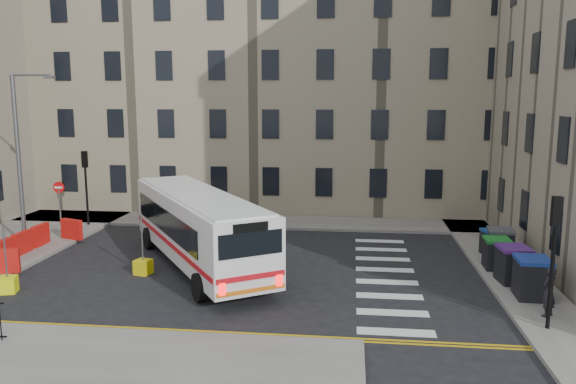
% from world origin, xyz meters
% --- Properties ---
extents(ground, '(120.00, 120.00, 0.00)m').
position_xyz_m(ground, '(0.00, 0.00, 0.00)').
color(ground, black).
rests_on(ground, ground).
extents(pavement_north, '(36.00, 3.20, 0.15)m').
position_xyz_m(pavement_north, '(-6.00, 8.60, 0.07)').
color(pavement_north, slate).
rests_on(pavement_north, ground).
extents(pavement_east, '(2.40, 26.00, 0.15)m').
position_xyz_m(pavement_east, '(9.00, 4.00, 0.07)').
color(pavement_east, slate).
rests_on(pavement_east, ground).
extents(terrace_north, '(38.30, 10.80, 17.20)m').
position_xyz_m(terrace_north, '(-7.00, 15.50, 8.62)').
color(terrace_north, gray).
rests_on(terrace_north, ground).
extents(traffic_light_east, '(0.28, 0.22, 4.10)m').
position_xyz_m(traffic_light_east, '(8.60, -5.50, 2.87)').
color(traffic_light_east, black).
rests_on(traffic_light_east, pavement_east).
extents(traffic_light_nw, '(0.28, 0.22, 4.10)m').
position_xyz_m(traffic_light_nw, '(-12.00, 6.50, 2.87)').
color(traffic_light_nw, black).
rests_on(traffic_light_nw, pavement_west).
extents(streetlamp, '(0.50, 0.22, 8.14)m').
position_xyz_m(streetlamp, '(-13.00, 2.00, 4.34)').
color(streetlamp, '#595B5E').
rests_on(streetlamp, pavement_west).
extents(no_entry_north, '(0.60, 0.08, 3.00)m').
position_xyz_m(no_entry_north, '(-12.50, 4.50, 2.08)').
color(no_entry_north, '#595B5E').
rests_on(no_entry_north, pavement_west).
extents(roadworks_barriers, '(1.66, 6.26, 1.00)m').
position_xyz_m(roadworks_barriers, '(-11.84, 0.50, 0.65)').
color(roadworks_barriers, red).
rests_on(roadworks_barriers, pavement_west).
extents(bus, '(8.41, 10.96, 3.11)m').
position_xyz_m(bus, '(-3.86, -0.01, 1.80)').
color(bus, silver).
rests_on(bus, ground).
extents(wheelie_bin_a, '(1.18, 1.35, 1.44)m').
position_xyz_m(wheelie_bin_a, '(8.92, -2.75, 0.87)').
color(wheelie_bin_a, black).
rests_on(wheelie_bin_a, pavement_east).
extents(wheelie_bin_b, '(1.22, 1.37, 1.39)m').
position_xyz_m(wheelie_bin_b, '(8.73, -1.08, 0.85)').
color(wheelie_bin_b, black).
rests_on(wheelie_bin_b, pavement_east).
extents(wheelie_bin_c, '(1.03, 1.17, 1.27)m').
position_xyz_m(wheelie_bin_c, '(8.55, 0.67, 0.79)').
color(wheelie_bin_c, black).
rests_on(wheelie_bin_c, pavement_east).
extents(wheelie_bin_d, '(1.17, 1.32, 1.34)m').
position_xyz_m(wheelie_bin_d, '(9.05, 2.13, 0.83)').
color(wheelie_bin_d, black).
rests_on(wheelie_bin_d, pavement_east).
extents(wheelie_bin_e, '(1.13, 1.23, 1.14)m').
position_xyz_m(wheelie_bin_e, '(8.92, 2.75, 0.73)').
color(wheelie_bin_e, black).
rests_on(wheelie_bin_e, pavement_east).
extents(pedestrian, '(0.71, 0.68, 1.64)m').
position_xyz_m(pedestrian, '(8.91, -4.49, 0.97)').
color(pedestrian, black).
rests_on(pedestrian, pavement_east).
extents(bollard_yellow, '(0.75, 0.75, 0.60)m').
position_xyz_m(bollard_yellow, '(-10.00, -4.01, 0.30)').
color(bollard_yellow, '#EBF70D').
rests_on(bollard_yellow, ground).
extents(bollard_chevron, '(0.74, 0.74, 0.60)m').
position_xyz_m(bollard_chevron, '(-5.85, -1.31, 0.30)').
color(bollard_chevron, yellow).
rests_on(bollard_chevron, ground).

